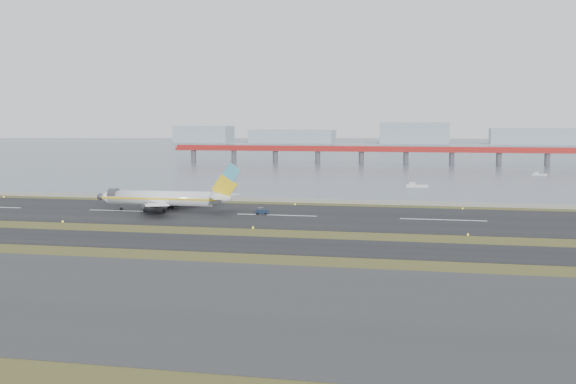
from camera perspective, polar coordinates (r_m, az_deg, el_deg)
name	(u,v)px	position (r m, az deg, el deg)	size (l,w,h in m)	color
ground	(244,234)	(148.44, -3.53, -3.34)	(1000.00, 1000.00, 0.00)	#384518
apron_strip	(130,298)	(97.65, -12.41, -8.15)	(1000.00, 50.00, 0.10)	#303032
taxiway_strip	(226,243)	(137.08, -4.90, -4.07)	(1000.00, 18.00, 0.10)	black
runway_strip	(277,215)	(177.20, -0.90, -1.85)	(1000.00, 45.00, 0.10)	black
seawall	(300,200)	(206.27, 0.99, -0.67)	(1000.00, 2.50, 1.00)	gray
bay_water	(395,149)	(602.87, 8.43, 3.35)	(1400.00, 800.00, 1.30)	#424F5F
red_pier	(406,151)	(391.93, 9.31, 3.22)	(260.00, 5.00, 10.20)	#A51F1C
far_shoreline	(418,138)	(761.75, 10.26, 4.23)	(1400.00, 80.00, 60.50)	#91A1AC
airliner	(166,198)	(186.60, -9.58, -0.50)	(38.52, 32.89, 12.80)	white
pushback_tug	(262,211)	(178.38, -2.08, -1.53)	(2.98, 1.82, 1.88)	#131F35
workboat_near	(416,186)	(256.20, 10.10, 0.49)	(7.83, 2.98, 1.86)	silver
workboat_far	(539,174)	(326.00, 19.22, 1.32)	(6.50, 3.15, 1.51)	silver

